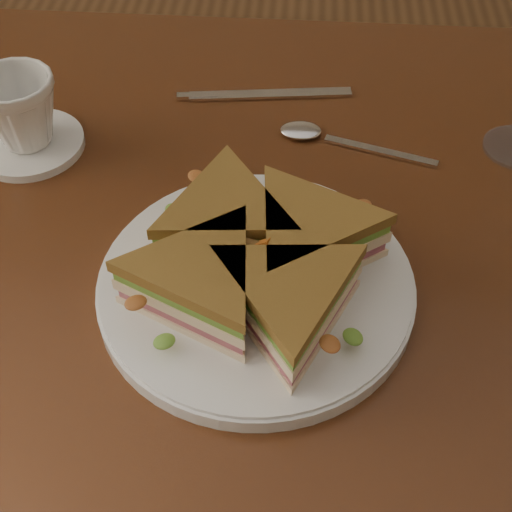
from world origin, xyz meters
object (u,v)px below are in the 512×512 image
(spoon, at_px, (320,136))
(saucer, at_px, (30,144))
(table, at_px, (267,281))
(coffee_cup, at_px, (20,111))
(sandwich_wedges, at_px, (256,260))
(plate, at_px, (256,286))
(knife, at_px, (259,95))

(spoon, xyz_separation_m, saucer, (-0.33, -0.04, 0.00))
(table, relative_size, coffee_cup, 13.66)
(sandwich_wedges, relative_size, spoon, 1.70)
(sandwich_wedges, bearing_deg, plate, -110.56)
(knife, distance_m, coffee_cup, 0.28)
(plate, xyz_separation_m, sandwich_wedges, (0.00, 0.00, 0.04))
(sandwich_wedges, bearing_deg, knife, 93.66)
(plate, height_order, coffee_cup, coffee_cup)
(sandwich_wedges, distance_m, saucer, 0.34)
(sandwich_wedges, bearing_deg, saucer, 144.57)
(plate, relative_size, coffee_cup, 3.34)
(sandwich_wedges, relative_size, coffee_cup, 3.46)
(table, xyz_separation_m, coffee_cup, (-0.28, 0.10, 0.15))
(table, height_order, sandwich_wedges, sandwich_wedges)
(saucer, relative_size, coffee_cup, 1.40)
(plate, distance_m, knife, 0.31)
(table, distance_m, coffee_cup, 0.33)
(plate, relative_size, sandwich_wedges, 0.96)
(knife, height_order, coffee_cup, coffee_cup)
(saucer, height_order, coffee_cup, coffee_cup)
(knife, relative_size, saucer, 1.74)
(plate, relative_size, spoon, 1.64)
(knife, bearing_deg, plate, -93.46)
(coffee_cup, bearing_deg, table, -34.65)
(coffee_cup, bearing_deg, knife, 9.25)
(table, relative_size, plate, 4.09)
(table, distance_m, plate, 0.15)
(plate, distance_m, sandwich_wedges, 0.04)
(plate, distance_m, saucer, 0.33)
(spoon, bearing_deg, saucer, -156.30)
(sandwich_wedges, height_order, spoon, sandwich_wedges)
(spoon, xyz_separation_m, coffee_cup, (-0.33, -0.04, 0.05))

